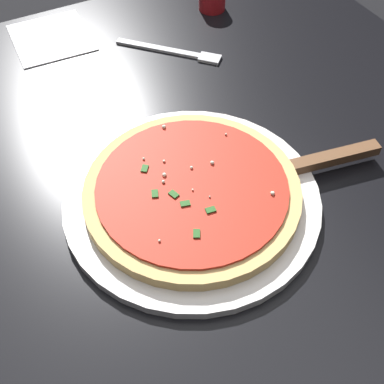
{
  "coord_description": "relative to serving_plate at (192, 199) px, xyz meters",
  "views": [
    {
      "loc": [
        -0.41,
        0.23,
        1.27
      ],
      "look_at": [
        -0.05,
        0.05,
        0.79
      ],
      "focal_mm": 46.82,
      "sensor_mm": 36.0,
      "label": 1
    }
  ],
  "objects": [
    {
      "name": "napkin_folded_right",
      "position": [
        0.44,
        0.05,
        -0.01
      ],
      "size": [
        0.15,
        0.14,
        0.0
      ],
      "primitive_type": "cube",
      "rotation": [
        0.0,
        0.0,
        -0.04
      ],
      "color": "white",
      "rests_on": "restaurant_table"
    },
    {
      "name": "ground_plane",
      "position": [
        0.05,
        -0.05,
        -0.78
      ],
      "size": [
        5.0,
        5.0,
        0.0
      ],
      "primitive_type": "plane",
      "color": "black"
    },
    {
      "name": "serving_plate",
      "position": [
        0.0,
        0.0,
        0.0
      ],
      "size": [
        0.33,
        0.33,
        0.01
      ],
      "primitive_type": "cylinder",
      "color": "white",
      "rests_on": "restaurant_table"
    },
    {
      "name": "pizza_server",
      "position": [
        -0.03,
        -0.16,
        0.01
      ],
      "size": [
        0.08,
        0.22,
        0.01
      ],
      "color": "silver",
      "rests_on": "serving_plate"
    },
    {
      "name": "fork",
      "position": [
        0.3,
        -0.13,
        -0.0
      ],
      "size": [
        0.15,
        0.14,
        0.0
      ],
      "color": "silver",
      "rests_on": "restaurant_table"
    },
    {
      "name": "restaurant_table",
      "position": [
        0.05,
        -0.05,
        -0.15
      ],
      "size": [
        0.97,
        0.93,
        0.77
      ],
      "color": "black",
      "rests_on": "ground_plane"
    },
    {
      "name": "pizza",
      "position": [
        0.0,
        0.0,
        0.02
      ],
      "size": [
        0.27,
        0.27,
        0.02
      ],
      "color": "#DBB26B",
      "rests_on": "serving_plate"
    }
  ]
}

